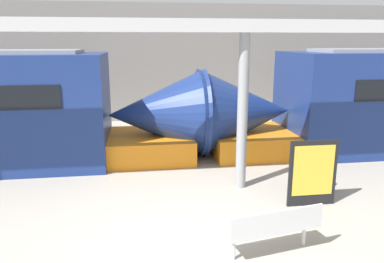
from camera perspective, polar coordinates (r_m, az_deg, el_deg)
The scene contains 6 objects.
station_wall at distance 16.55m, azimuth -5.74°, elevation 10.34°, with size 56.00×0.20×5.00m, color gray.
bench_near at distance 6.41m, azimuth 12.28°, elevation -13.95°, with size 1.72×0.75×0.83m.
trash_bin at distance 9.12m, azimuth 16.90°, elevation -5.89°, with size 0.60×0.60×0.96m.
poster_board at distance 8.33m, azimuth 17.91°, elevation -6.03°, with size 1.05×0.07×1.44m.
support_column_near at distance 8.73m, azimuth 7.70°, elevation 2.76°, with size 0.25×0.25×3.61m, color gray.
canopy_beam at distance 8.58m, azimuth 8.13°, elevation 15.62°, with size 28.00×0.60×0.28m, color #B7B7BC.
Camera 1 is at (-0.76, -5.04, 3.44)m, focal length 35.00 mm.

